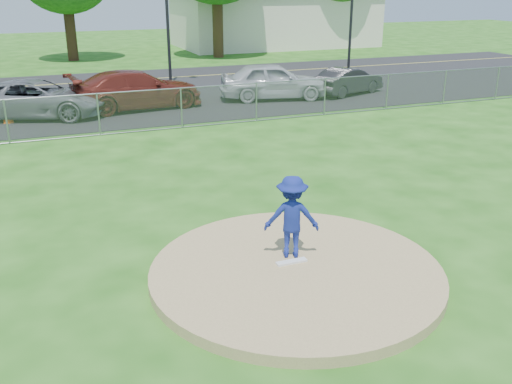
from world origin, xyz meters
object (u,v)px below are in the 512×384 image
at_px(traffic_cone, 7,113).
at_px(parked_car_charcoal, 348,81).
at_px(commercial_building, 274,20).
at_px(parked_car_pearl, 273,81).
at_px(parked_car_gray, 37,99).
at_px(traffic_signal_right, 355,14).
at_px(parked_car_darkred, 136,89).
at_px(pitcher, 292,217).

xyz_separation_m(traffic_cone, parked_car_charcoal, (15.35, 0.38, 0.26)).
height_order(commercial_building, parked_car_pearl, commercial_building).
bearing_deg(parked_car_gray, commercial_building, -22.95).
xyz_separation_m(traffic_signal_right, parked_car_darkred, (-14.13, -5.88, -2.53)).
distance_m(parked_car_darkred, parked_car_charcoal, 10.18).
xyz_separation_m(traffic_signal_right, parked_car_pearl, (-7.83, -6.06, -2.51)).
distance_m(traffic_cone, parked_car_pearl, 11.50).
bearing_deg(parked_car_charcoal, traffic_signal_right, -52.38).
height_order(traffic_signal_right, traffic_cone, traffic_signal_right).
xyz_separation_m(traffic_signal_right, parked_car_gray, (-18.16, -6.10, -2.60)).
xyz_separation_m(parked_car_gray, parked_car_pearl, (10.33, 0.04, 0.09)).
bearing_deg(parked_car_pearl, pitcher, 170.49).
bearing_deg(parked_car_pearl, parked_car_darkred, 100.95).
bearing_deg(parked_car_charcoal, pitcher, 126.08).
bearing_deg(commercial_building, pitcher, -112.94).
height_order(parked_car_gray, parked_car_darkred, parked_car_darkred).
xyz_separation_m(pitcher, parked_car_pearl, (6.28, 15.44, -0.16)).
bearing_deg(pitcher, traffic_signal_right, -101.20).
distance_m(pitcher, parked_car_pearl, 16.67).
height_order(commercial_building, parked_car_gray, commercial_building).
xyz_separation_m(parked_car_pearl, parked_car_charcoal, (3.87, -0.22, -0.20)).
bearing_deg(parked_car_pearl, commercial_building, -10.88).
height_order(parked_car_gray, parked_car_charcoal, parked_car_gray).
xyz_separation_m(traffic_cone, parked_car_darkred, (5.18, 0.79, 0.44)).
bearing_deg(pitcher, traffic_cone, -48.64).
bearing_deg(parked_car_charcoal, parked_car_pearl, 66.48).
height_order(traffic_cone, parked_car_pearl, parked_car_pearl).
bearing_deg(commercial_building, parked_car_pearl, -113.50).
xyz_separation_m(commercial_building, parked_car_gray, (-19.93, -22.10, -1.40)).
relative_size(traffic_signal_right, parked_car_gray, 1.04).
bearing_deg(commercial_building, traffic_signal_right, -96.29).
distance_m(parked_car_gray, parked_car_charcoal, 14.21).
height_order(pitcher, parked_car_darkred, pitcher).
xyz_separation_m(traffic_cone, parked_car_gray, (1.14, 0.57, 0.37)).
relative_size(commercial_building, traffic_cone, 21.37).
bearing_deg(commercial_building, parked_car_gray, -132.04).
height_order(pitcher, parked_car_gray, pitcher).
bearing_deg(parked_car_gray, parked_car_pearl, -70.71).
bearing_deg(parked_car_darkred, parked_car_pearl, -98.85).
height_order(pitcher, parked_car_charcoal, pitcher).
bearing_deg(pitcher, parked_car_gray, -53.20).
relative_size(pitcher, parked_car_pearl, 0.33).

